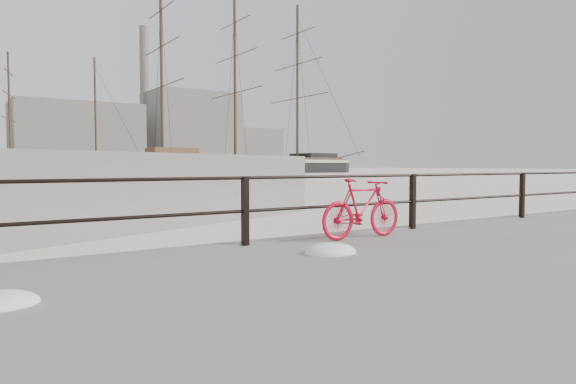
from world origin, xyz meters
TOP-DOWN VIEW (x-y plane):
  - ground at (0.00, 0.00)m, footprint 400.00×400.00m
  - guardrail at (0.00, -0.15)m, footprint 28.00×0.10m
  - bicycle at (-5.12, -0.57)m, footprint 1.59×0.26m
  - barque_black at (35.31, 78.95)m, footprint 62.36×21.40m
  - schooner_mid at (4.33, 81.57)m, footprint 29.38×18.38m
  - industrial_west at (20.00, 140.00)m, footprint 32.00×18.00m
  - industrial_mid at (55.00, 145.00)m, footprint 26.00×20.00m
  - industrial_east at (78.00, 150.00)m, footprint 20.00×16.00m
  - smokestack at (42.00, 150.00)m, footprint 2.80×2.80m

SIDE VIEW (x-z plane):
  - ground at x=0.00m, z-range 0.00..0.00m
  - barque_black at x=35.31m, z-range -17.47..17.47m
  - schooner_mid at x=4.33m, z-range -9.89..9.89m
  - bicycle at x=-5.12m, z-range 0.35..1.30m
  - guardrail at x=0.00m, z-range 0.35..1.35m
  - industrial_east at x=78.00m, z-range 0.00..14.00m
  - industrial_west at x=20.00m, z-range 0.00..18.00m
  - industrial_mid at x=55.00m, z-range 0.00..24.00m
  - smokestack at x=42.00m, z-range 0.00..44.00m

